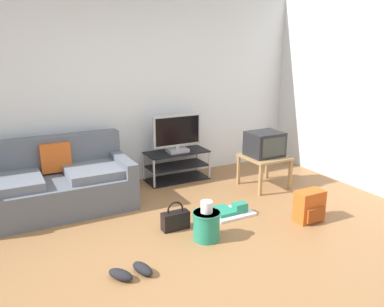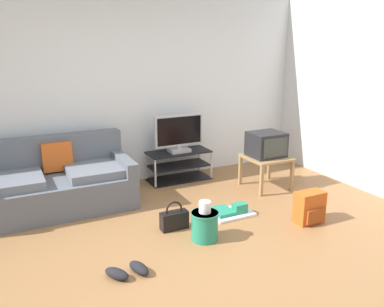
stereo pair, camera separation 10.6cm
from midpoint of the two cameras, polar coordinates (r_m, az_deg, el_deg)
The scene contains 13 objects.
ground_plane at distance 3.75m, azimuth -1.37°, elevation -15.86°, with size 9.00×9.80×0.02m, color olive.
wall_back at distance 5.53m, azimuth -12.97°, elevation 9.09°, with size 9.00×0.10×2.70m, color silver.
wall_right at distance 5.83m, azimuth 22.69°, elevation 8.61°, with size 0.10×3.60×2.70m, color silver.
couch at distance 5.04m, azimuth -20.06°, elevation -4.29°, with size 1.81×0.92×0.84m.
tv_stand at distance 5.78m, azimuth -2.75°, elevation -1.77°, with size 0.92×0.42×0.43m.
flat_tv at distance 5.63m, azimuth -2.72°, elevation 2.90°, with size 0.74×0.22×0.55m.
side_table at distance 5.52m, azimuth 10.00°, elevation -0.98°, with size 0.57×0.57×0.45m.
crt_tv at distance 5.47m, azimuth 10.02°, elevation 1.38°, with size 0.46×0.40×0.34m.
backpack at distance 4.64m, azimuth 16.13°, elevation -7.42°, with size 0.33×0.26×0.36m.
handbag at distance 4.31m, azimuth -3.15°, elevation -9.61°, with size 0.30×0.12×0.32m.
cleaning_bucket at distance 4.07m, azimuth 1.37°, elevation -10.19°, with size 0.29×0.29×0.42m.
sneakers_pair at distance 3.59m, azimuth -9.66°, elevation -16.64°, with size 0.40×0.27×0.09m.
floor_tray at distance 4.69m, azimuth 5.05°, elevation -8.39°, with size 0.50×0.35×0.14m.
Camera 1 is at (-1.46, -2.84, 1.96)m, focal length 36.55 mm.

